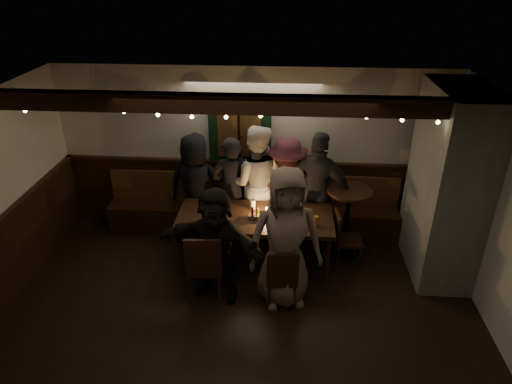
# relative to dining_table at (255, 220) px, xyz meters

# --- Properties ---
(room) EXTENTS (6.02, 5.01, 2.62)m
(room) POSITION_rel_dining_table_xyz_m (0.96, 0.02, 0.37)
(room) COLOR black
(room) RESTS_ON ground
(dining_table) EXTENTS (2.17, 0.93, 0.94)m
(dining_table) POSITION_rel_dining_table_xyz_m (0.00, 0.00, 0.00)
(dining_table) COLOR black
(dining_table) RESTS_ON ground
(chair_near_left) EXTENTS (0.48, 0.48, 1.00)m
(chair_near_left) POSITION_rel_dining_table_xyz_m (-0.57, -0.86, -0.15)
(chair_near_left) COLOR black
(chair_near_left) RESTS_ON ground
(chair_near_right) EXTENTS (0.41, 0.41, 0.86)m
(chair_near_right) POSITION_rel_dining_table_xyz_m (0.40, -0.92, -0.22)
(chair_near_right) COLOR black
(chair_near_right) RESTS_ON ground
(chair_end) EXTENTS (0.41, 0.41, 0.84)m
(chair_end) POSITION_rel_dining_table_xyz_m (1.25, 0.07, -0.24)
(chair_end) COLOR black
(chair_end) RESTS_ON ground
(high_top) EXTENTS (0.65, 0.65, 1.03)m
(high_top) POSITION_rel_dining_table_xyz_m (1.33, 0.40, -0.06)
(high_top) COLOR black
(high_top) RESTS_ON ground
(person_a) EXTENTS (0.85, 0.58, 1.69)m
(person_a) POSITION_rel_dining_table_xyz_m (-0.96, 0.70, 0.14)
(person_a) COLOR black
(person_a) RESTS_ON ground
(person_b) EXTENTS (0.71, 0.59, 1.67)m
(person_b) POSITION_rel_dining_table_xyz_m (-0.41, 0.68, 0.13)
(person_b) COLOR black
(person_b) RESTS_ON ground
(person_c) EXTENTS (0.91, 0.72, 1.83)m
(person_c) POSITION_rel_dining_table_xyz_m (-0.04, 0.78, 0.20)
(person_c) COLOR beige
(person_c) RESTS_ON ground
(person_d) EXTENTS (1.19, 0.87, 1.65)m
(person_d) POSITION_rel_dining_table_xyz_m (0.43, 0.76, 0.11)
(person_d) COLOR #3E1921
(person_d) RESTS_ON ground
(person_e) EXTENTS (1.14, 0.79, 1.79)m
(person_e) POSITION_rel_dining_table_xyz_m (0.90, 0.63, 0.19)
(person_e) COLOR #29292E
(person_e) RESTS_ON ground
(person_f) EXTENTS (1.51, 0.90, 1.55)m
(person_f) POSITION_rel_dining_table_xyz_m (-0.44, -0.74, 0.07)
(person_f) COLOR black
(person_f) RESTS_ON ground
(person_g) EXTENTS (1.01, 0.77, 1.87)m
(person_g) POSITION_rel_dining_table_xyz_m (0.43, -0.78, 0.23)
(person_g) COLOR #7F6758
(person_g) RESTS_ON ground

